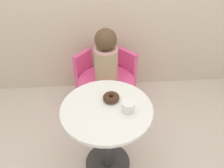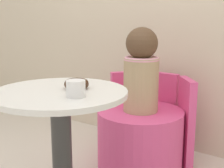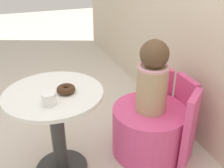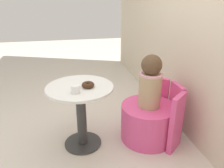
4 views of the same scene
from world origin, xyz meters
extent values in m
cylinder|color=#333333|center=(-0.07, -0.04, 0.01)|extent=(0.38, 0.38, 0.02)
cylinder|color=#333333|center=(-0.07, -0.04, 0.33)|extent=(0.10, 0.10, 0.62)
cylinder|color=white|center=(-0.07, -0.04, 0.65)|extent=(0.65, 0.65, 0.02)
cylinder|color=#E54C8C|center=(-0.03, 0.65, 0.20)|extent=(0.57, 0.57, 0.39)
cube|color=#E54C8C|center=(-0.03, 0.97, 0.30)|extent=(0.24, 0.05, 0.60)
cube|color=#E54C8C|center=(0.20, 0.86, 0.30)|extent=(0.19, 0.22, 0.60)
cube|color=#E54C8C|center=(-0.27, 0.86, 0.30)|extent=(0.19, 0.22, 0.60)
cylinder|color=tan|center=(-0.03, 0.65, 0.57)|extent=(0.23, 0.23, 0.35)
torus|color=pink|center=(-0.03, 0.65, 0.73)|extent=(0.23, 0.23, 0.04)
sphere|color=brown|center=(-0.03, 0.65, 0.84)|extent=(0.20, 0.20, 0.20)
torus|color=#3D2314|center=(-0.03, 0.03, 0.68)|extent=(0.12, 0.12, 0.05)
cylinder|color=white|center=(0.08, -0.09, 0.70)|extent=(0.08, 0.08, 0.07)
camera|label=1|loc=(-0.12, -1.15, 1.70)|focal=35.00mm
camera|label=2|loc=(0.97, -1.06, 1.00)|focal=50.00mm
camera|label=3|loc=(1.44, -0.21, 1.46)|focal=42.00mm
camera|label=4|loc=(1.86, -0.14, 1.46)|focal=35.00mm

